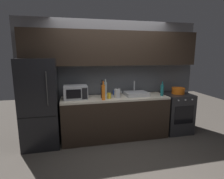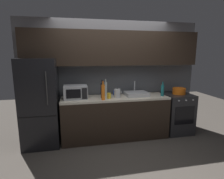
{
  "view_description": "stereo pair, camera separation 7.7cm",
  "coord_description": "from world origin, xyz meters",
  "px_view_note": "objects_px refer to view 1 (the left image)",
  "views": [
    {
      "loc": [
        -0.88,
        -2.69,
        1.77
      ],
      "look_at": [
        -0.07,
        0.9,
        1.06
      ],
      "focal_mm": 29.03,
      "sensor_mm": 36.0,
      "label": 1
    },
    {
      "loc": [
        -0.8,
        -2.71,
        1.77
      ],
      "look_at": [
        -0.07,
        0.9,
        1.06
      ],
      "focal_mm": 29.03,
      "sensor_mm": 36.0,
      "label": 2
    }
  ],
  "objects_px": {
    "wine_bottle_teal": "(162,90)",
    "wine_bottle_orange": "(103,92)",
    "oven_range": "(176,113)",
    "mug_blue": "(115,93)",
    "kettle": "(117,93)",
    "mug_yellow": "(109,96)",
    "wine_bottle_dark": "(102,90)",
    "microwave": "(76,92)",
    "refrigerator": "(40,103)",
    "cooking_pot": "(178,91)",
    "wine_bottle_clear": "(105,88)"
  },
  "relations": [
    {
      "from": "microwave",
      "to": "mug_blue",
      "type": "relative_size",
      "value": 4.83
    },
    {
      "from": "mug_blue",
      "to": "wine_bottle_dark",
      "type": "bearing_deg",
      "value": -143.05
    },
    {
      "from": "kettle",
      "to": "cooking_pot",
      "type": "xyz_separation_m",
      "value": [
        1.44,
        0.06,
        -0.02
      ]
    },
    {
      "from": "wine_bottle_orange",
      "to": "wine_bottle_clear",
      "type": "bearing_deg",
      "value": 73.85
    },
    {
      "from": "wine_bottle_teal",
      "to": "cooking_pot",
      "type": "height_order",
      "value": "wine_bottle_teal"
    },
    {
      "from": "kettle",
      "to": "mug_yellow",
      "type": "bearing_deg",
      "value": -168.11
    },
    {
      "from": "microwave",
      "to": "wine_bottle_dark",
      "type": "bearing_deg",
      "value": -4.87
    },
    {
      "from": "wine_bottle_teal",
      "to": "microwave",
      "type": "bearing_deg",
      "value": 175.92
    },
    {
      "from": "wine_bottle_dark",
      "to": "oven_range",
      "type": "bearing_deg",
      "value": 0.84
    },
    {
      "from": "oven_range",
      "to": "mug_blue",
      "type": "distance_m",
      "value": 1.51
    },
    {
      "from": "refrigerator",
      "to": "wine_bottle_clear",
      "type": "xyz_separation_m",
      "value": [
        1.32,
        0.21,
        0.2
      ]
    },
    {
      "from": "mug_yellow",
      "to": "cooking_pot",
      "type": "relative_size",
      "value": 0.38
    },
    {
      "from": "wine_bottle_dark",
      "to": "wine_bottle_orange",
      "type": "relative_size",
      "value": 1.0
    },
    {
      "from": "wine_bottle_teal",
      "to": "cooking_pot",
      "type": "xyz_separation_m",
      "value": [
        0.46,
        0.11,
        -0.06
      ]
    },
    {
      "from": "refrigerator",
      "to": "oven_range",
      "type": "bearing_deg",
      "value": -0.02
    },
    {
      "from": "wine_bottle_clear",
      "to": "cooking_pot",
      "type": "xyz_separation_m",
      "value": [
        1.64,
        -0.21,
        -0.08
      ]
    },
    {
      "from": "wine_bottle_teal",
      "to": "wine_bottle_clear",
      "type": "relative_size",
      "value": 0.87
    },
    {
      "from": "wine_bottle_clear",
      "to": "wine_bottle_dark",
      "type": "height_order",
      "value": "wine_bottle_dark"
    },
    {
      "from": "microwave",
      "to": "wine_bottle_dark",
      "type": "xyz_separation_m",
      "value": [
        0.53,
        -0.05,
        0.02
      ]
    },
    {
      "from": "oven_range",
      "to": "cooking_pot",
      "type": "distance_m",
      "value": 0.52
    },
    {
      "from": "kettle",
      "to": "wine_bottle_dark",
      "type": "relative_size",
      "value": 0.54
    },
    {
      "from": "microwave",
      "to": "wine_bottle_teal",
      "type": "height_order",
      "value": "wine_bottle_teal"
    },
    {
      "from": "refrigerator",
      "to": "oven_range",
      "type": "relative_size",
      "value": 1.89
    },
    {
      "from": "wine_bottle_orange",
      "to": "mug_blue",
      "type": "relative_size",
      "value": 3.88
    },
    {
      "from": "wine_bottle_dark",
      "to": "mug_blue",
      "type": "distance_m",
      "value": 0.41
    },
    {
      "from": "mug_yellow",
      "to": "cooking_pot",
      "type": "distance_m",
      "value": 1.62
    },
    {
      "from": "kettle",
      "to": "wine_bottle_clear",
      "type": "xyz_separation_m",
      "value": [
        -0.2,
        0.27,
        0.06
      ]
    },
    {
      "from": "refrigerator",
      "to": "wine_bottle_orange",
      "type": "distance_m",
      "value": 1.24
    },
    {
      "from": "wine_bottle_dark",
      "to": "wine_bottle_teal",
      "type": "bearing_deg",
      "value": -3.75
    },
    {
      "from": "refrigerator",
      "to": "mug_yellow",
      "type": "height_order",
      "value": "refrigerator"
    },
    {
      "from": "wine_bottle_teal",
      "to": "wine_bottle_orange",
      "type": "height_order",
      "value": "wine_bottle_orange"
    },
    {
      "from": "oven_range",
      "to": "kettle",
      "type": "height_order",
      "value": "kettle"
    },
    {
      "from": "wine_bottle_teal",
      "to": "wine_bottle_orange",
      "type": "xyz_separation_m",
      "value": [
        -1.3,
        -0.09,
        0.03
      ]
    },
    {
      "from": "refrigerator",
      "to": "wine_bottle_dark",
      "type": "relative_size",
      "value": 4.59
    },
    {
      "from": "mug_blue",
      "to": "cooking_pot",
      "type": "height_order",
      "value": "cooking_pot"
    },
    {
      "from": "wine_bottle_orange",
      "to": "cooking_pot",
      "type": "xyz_separation_m",
      "value": [
        1.76,
        0.2,
        -0.09
      ]
    },
    {
      "from": "refrigerator",
      "to": "wine_bottle_orange",
      "type": "bearing_deg",
      "value": -9.67
    },
    {
      "from": "wine_bottle_dark",
      "to": "cooking_pot",
      "type": "relative_size",
      "value": 1.29
    },
    {
      "from": "kettle",
      "to": "mug_yellow",
      "type": "distance_m",
      "value": 0.19
    },
    {
      "from": "oven_range",
      "to": "microwave",
      "type": "relative_size",
      "value": 1.96
    },
    {
      "from": "wine_bottle_orange",
      "to": "mug_yellow",
      "type": "xyz_separation_m",
      "value": [
        0.14,
        0.11,
        -0.1
      ]
    },
    {
      "from": "microwave",
      "to": "kettle",
      "type": "xyz_separation_m",
      "value": [
        0.84,
        -0.08,
        -0.05
      ]
    },
    {
      "from": "oven_range",
      "to": "wine_bottle_orange",
      "type": "distance_m",
      "value": 1.85
    },
    {
      "from": "mug_yellow",
      "to": "wine_bottle_clear",
      "type": "bearing_deg",
      "value": 93.21
    },
    {
      "from": "wine_bottle_orange",
      "to": "mug_blue",
      "type": "height_order",
      "value": "wine_bottle_orange"
    },
    {
      "from": "oven_range",
      "to": "wine_bottle_teal",
      "type": "height_order",
      "value": "wine_bottle_teal"
    },
    {
      "from": "kettle",
      "to": "wine_bottle_teal",
      "type": "bearing_deg",
      "value": -3.14
    },
    {
      "from": "wine_bottle_dark",
      "to": "wine_bottle_orange",
      "type": "distance_m",
      "value": 0.18
    },
    {
      "from": "wine_bottle_dark",
      "to": "cooking_pot",
      "type": "height_order",
      "value": "wine_bottle_dark"
    },
    {
      "from": "cooking_pot",
      "to": "wine_bottle_dark",
      "type": "bearing_deg",
      "value": -179.12
    }
  ]
}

